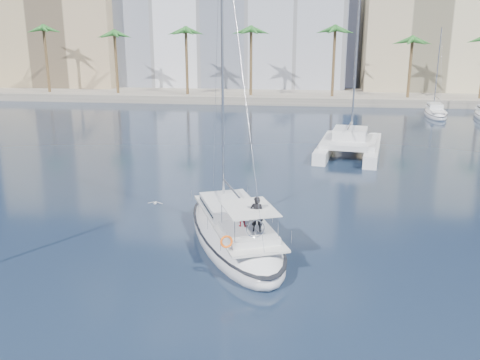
# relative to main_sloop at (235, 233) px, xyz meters

# --- Properties ---
(ground) EXTENTS (160.00, 160.00, 0.00)m
(ground) POSITION_rel_main_sloop_xyz_m (1.54, -0.32, -0.57)
(ground) COLOR black
(ground) RESTS_ON ground
(quay) EXTENTS (120.00, 14.00, 1.20)m
(quay) POSITION_rel_main_sloop_xyz_m (1.54, 60.68, 0.03)
(quay) COLOR gray
(quay) RESTS_ON ground
(building_modern) EXTENTS (42.00, 16.00, 28.00)m
(building_modern) POSITION_rel_main_sloop_xyz_m (-10.46, 72.68, 13.43)
(building_modern) COLOR white
(building_modern) RESTS_ON ground
(building_tan_left) EXTENTS (22.00, 14.00, 22.00)m
(building_tan_left) POSITION_rel_main_sloop_xyz_m (-40.46, 68.68, 10.43)
(building_tan_left) COLOR tan
(building_tan_left) RESTS_ON ground
(building_beige) EXTENTS (20.00, 14.00, 20.00)m
(building_beige) POSITION_rel_main_sloop_xyz_m (23.54, 69.68, 9.43)
(building_beige) COLOR #C9BA90
(building_beige) RESTS_ON ground
(palm_left) EXTENTS (3.60, 3.60, 12.30)m
(palm_left) POSITION_rel_main_sloop_xyz_m (-32.46, 56.68, 9.71)
(palm_left) COLOR brown
(palm_left) RESTS_ON ground
(palm_centre) EXTENTS (3.60, 3.60, 12.30)m
(palm_centre) POSITION_rel_main_sloop_xyz_m (1.54, 56.68, 9.71)
(palm_centre) COLOR brown
(palm_centre) RESTS_ON ground
(main_sloop) EXTENTS (8.76, 13.72, 19.46)m
(main_sloop) POSITION_rel_main_sloop_xyz_m (0.00, 0.00, 0.00)
(main_sloop) COLOR silver
(main_sloop) RESTS_ON ground
(catamaran) EXTENTS (7.27, 11.88, 16.35)m
(catamaran) POSITION_rel_main_sloop_xyz_m (8.15, 22.72, 0.55)
(catamaran) COLOR silver
(catamaran) RESTS_ON ground
(seagull) EXTENTS (0.97, 0.42, 0.18)m
(seagull) POSITION_rel_main_sloop_xyz_m (-5.73, 3.86, 0.27)
(seagull) COLOR silver
(seagull) RESTS_ON ground
(moored_yacht_a) EXTENTS (3.37, 9.52, 11.90)m
(moored_yacht_a) POSITION_rel_main_sloop_xyz_m (21.54, 46.68, -0.57)
(moored_yacht_a) COLOR silver
(moored_yacht_a) RESTS_ON ground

